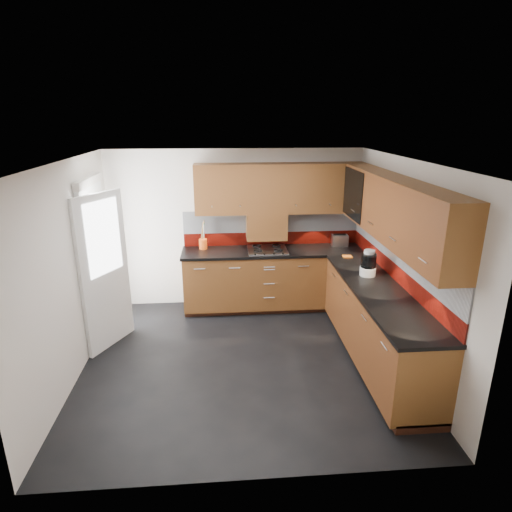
{
  "coord_description": "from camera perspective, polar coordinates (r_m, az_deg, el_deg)",
  "views": [
    {
      "loc": [
        -0.21,
        -4.56,
        2.86
      ],
      "look_at": [
        0.21,
        0.65,
        1.13
      ],
      "focal_mm": 30.0,
      "sensor_mm": 36.0,
      "label": 1
    }
  ],
  "objects": [
    {
      "name": "base_cabinets",
      "position": [
        5.94,
        8.22,
        -5.95
      ],
      "size": [
        2.7,
        3.2,
        0.95
      ],
      "color": "brown",
      "rests_on": "room"
    },
    {
      "name": "glass_cabinet",
      "position": [
        6.03,
        14.15,
        8.25
      ],
      "size": [
        0.32,
        0.8,
        0.66
      ],
      "color": "black",
      "rests_on": "room"
    },
    {
      "name": "orange_cloth",
      "position": [
        6.21,
        12.07,
        -0.06
      ],
      "size": [
        0.13,
        0.12,
        0.01
      ],
      "primitive_type": "cube",
      "rotation": [
        0.0,
        0.0,
        -0.04
      ],
      "color": "orange",
      "rests_on": "countertop"
    },
    {
      "name": "paper_towel",
      "position": [
        5.67,
        14.45,
        -0.88
      ],
      "size": [
        0.12,
        0.12,
        0.23
      ],
      "primitive_type": "cylinder",
      "rotation": [
        0.0,
        0.0,
        -0.16
      ],
      "color": "white",
      "rests_on": "countertop"
    },
    {
      "name": "extractor_hood",
      "position": [
        6.43,
        1.4,
        4.06
      ],
      "size": [
        0.6,
        0.33,
        0.4
      ],
      "primitive_type": "cube",
      "color": "brown",
      "rests_on": "room"
    },
    {
      "name": "toaster",
      "position": [
        6.7,
        11.1,
        2.06
      ],
      "size": [
        0.26,
        0.17,
        0.18
      ],
      "color": "silver",
      "rests_on": "countertop"
    },
    {
      "name": "backsplash",
      "position": [
        5.92,
        10.09,
        1.82
      ],
      "size": [
        2.7,
        3.2,
        0.54
      ],
      "color": "maroon",
      "rests_on": "countertop"
    },
    {
      "name": "utensil_pot",
      "position": [
        6.47,
        -7.07,
        1.78
      ],
      "size": [
        0.12,
        0.12,
        0.44
      ],
      "color": "#DE5314",
      "rests_on": "countertop"
    },
    {
      "name": "upper_cabinets",
      "position": [
        5.62,
        10.35,
        7.54
      ],
      "size": [
        2.5,
        3.2,
        0.72
      ],
      "color": "brown",
      "rests_on": "room"
    },
    {
      "name": "back_door",
      "position": [
        5.83,
        -20.02,
        -1.11
      ],
      "size": [
        0.42,
        1.19,
        2.04
      ],
      "color": "white",
      "rests_on": "room"
    },
    {
      "name": "room",
      "position": [
        4.76,
        -1.93,
        1.69
      ],
      "size": [
        4.0,
        3.8,
        2.64
      ],
      "color": "black"
    },
    {
      "name": "countertop",
      "position": [
        5.75,
        8.33,
        -1.62
      ],
      "size": [
        2.72,
        3.22,
        0.04
      ],
      "color": "black",
      "rests_on": "base_cabinets"
    },
    {
      "name": "food_processor",
      "position": [
        5.51,
        14.75,
        -1.03
      ],
      "size": [
        0.2,
        0.2,
        0.33
      ],
      "color": "white",
      "rests_on": "countertop"
    },
    {
      "name": "gas_hob",
      "position": [
        6.36,
        1.53,
        0.85
      ],
      "size": [
        0.58,
        0.51,
        0.05
      ],
      "color": "silver",
      "rests_on": "countertop"
    }
  ]
}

